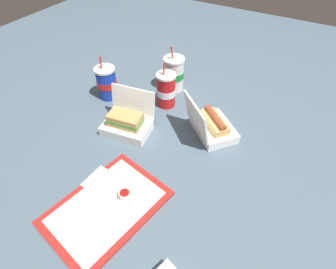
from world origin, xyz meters
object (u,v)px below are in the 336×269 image
Objects in this scene: food_tray at (107,207)px; soda_cup_right at (166,90)px; plastic_fork at (141,199)px; clamshell_hotdog_right at (212,125)px; soda_cup_corner at (107,83)px; soda_cup_center at (174,74)px; clamshell_sandwich_corner at (127,122)px; ketchup_cup at (125,194)px.

soda_cup_right is at bearing -169.46° from food_tray.
clamshell_hotdog_right is (-0.41, 0.07, 0.03)m from plastic_fork.
soda_cup_right reaches higher than soda_cup_corner.
clamshell_hotdog_right is at bearing 54.72° from soda_cup_center.
soda_cup_right is (-0.08, 0.27, 0.00)m from soda_cup_corner.
soda_cup_corner reaches higher than clamshell_sandwich_corner.
food_tray is 1.83× the size of soda_cup_center.
plastic_fork is 0.53m from soda_cup_right.
soda_cup_center is at bearing -161.89° from plastic_fork.
ketchup_cup reaches higher than food_tray.
ketchup_cup is at bearing 14.90° from soda_cup_center.
clamshell_sandwich_corner is at bearing 55.59° from soda_cup_corner.
clamshell_hotdog_right reaches higher than ketchup_cup.
soda_cup_corner is 0.28m from soda_cup_right.
clamshell_sandwich_corner is at bearing -2.98° from soda_cup_center.
soda_cup_center is (-0.62, -0.22, 0.07)m from plastic_fork.
clamshell_hotdog_right reaches higher than clamshell_sandwich_corner.
soda_cup_right is (0.13, 0.03, -0.00)m from soda_cup_center.
food_tray is 1.62× the size of clamshell_hotdog_right.
clamshell_sandwich_corner is 0.27m from soda_cup_corner.
clamshell_sandwich_corner is 0.24m from soda_cup_right.
soda_cup_corner reaches higher than ketchup_cup.
ketchup_cup is at bearing 151.47° from food_tray.
soda_cup_right reaches higher than clamshell_sandwich_corner.
soda_cup_center reaches higher than clamshell_hotdog_right.
soda_cup_center is (-0.21, 0.24, 0.01)m from soda_cup_corner.
plastic_fork is 0.49× the size of soda_cup_center.
ketchup_cup is 0.59m from soda_cup_corner.
soda_cup_corner is at bearing -142.01° from food_tray.
plastic_fork is (-0.02, 0.05, -0.01)m from ketchup_cup.
food_tray is 1.95× the size of clamshell_sandwich_corner.
ketchup_cup is 0.19× the size of soda_cup_corner.
ketchup_cup is 0.19× the size of clamshell_sandwich_corner.
plastic_fork is at bearing -9.56° from clamshell_hotdog_right.
food_tray is at bearing 37.99° from soda_cup_corner.
food_tray is 1.94× the size of soda_cup_corner.
ketchup_cup is at bearing -15.52° from clamshell_hotdog_right.
clamshell_sandwich_corner reaches higher than plastic_fork.
ketchup_cup is 0.16× the size of clamshell_hotdog_right.
soda_cup_right is (-0.51, -0.14, 0.05)m from ketchup_cup.
clamshell_hotdog_right is at bearing 73.76° from soda_cup_right.
clamshell_hotdog_right is 0.27m from soda_cup_right.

